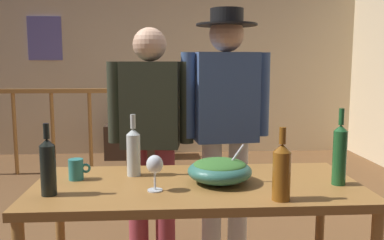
# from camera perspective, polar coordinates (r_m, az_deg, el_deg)

# --- Properties ---
(back_wall) EXTENTS (5.71, 0.10, 2.73)m
(back_wall) POSITION_cam_1_polar(r_m,az_deg,el_deg) (6.11, -4.11, 8.27)
(back_wall) COLOR beige
(back_wall) RESTS_ON ground_plane
(framed_picture) EXTENTS (0.47, 0.03, 0.60)m
(framed_picture) POSITION_cam_1_polar(r_m,az_deg,el_deg) (6.28, -19.47, 10.48)
(framed_picture) COLOR #6864AD
(stair_railing) EXTENTS (2.72, 0.10, 1.06)m
(stair_railing) POSITION_cam_1_polar(r_m,az_deg,el_deg) (5.08, -13.96, -0.00)
(stair_railing) COLOR #9E6B33
(stair_railing) RESTS_ON ground_plane
(tv_console) EXTENTS (0.90, 0.40, 0.47)m
(tv_console) POSITION_cam_1_polar(r_m,az_deg,el_deg) (5.87, -7.34, -2.85)
(tv_console) COLOR #38281E
(tv_console) RESTS_ON ground_plane
(flat_screen_tv) EXTENTS (0.48, 0.12, 0.38)m
(flat_screen_tv) POSITION_cam_1_polar(r_m,az_deg,el_deg) (5.77, -7.44, 1.60)
(flat_screen_tv) COLOR black
(flat_screen_tv) RESTS_ON tv_console
(serving_table) EXTENTS (1.55, 0.71, 0.75)m
(serving_table) POSITION_cam_1_polar(r_m,az_deg,el_deg) (2.04, 0.68, -10.53)
(serving_table) COLOR #9E6B33
(serving_table) RESTS_ON ground_plane
(salad_bowl) EXTENTS (0.31, 0.31, 0.19)m
(salad_bowl) POSITION_cam_1_polar(r_m,az_deg,el_deg) (2.01, 3.81, -6.79)
(salad_bowl) COLOR #337060
(salad_bowl) RESTS_ON serving_table
(wine_glass) EXTENTS (0.08, 0.08, 0.16)m
(wine_glass) POSITION_cam_1_polar(r_m,az_deg,el_deg) (1.88, -5.11, -6.28)
(wine_glass) COLOR silver
(wine_glass) RESTS_ON serving_table
(wine_bottle_dark) EXTENTS (0.07, 0.07, 0.32)m
(wine_bottle_dark) POSITION_cam_1_polar(r_m,az_deg,el_deg) (1.91, -19.09, -5.94)
(wine_bottle_dark) COLOR black
(wine_bottle_dark) RESTS_ON serving_table
(wine_bottle_amber) EXTENTS (0.08, 0.08, 0.31)m
(wine_bottle_amber) POSITION_cam_1_polar(r_m,az_deg,el_deg) (1.79, 12.15, -6.79)
(wine_bottle_amber) COLOR brown
(wine_bottle_amber) RESTS_ON serving_table
(wine_bottle_clear) EXTENTS (0.07, 0.07, 0.32)m
(wine_bottle_clear) POSITION_cam_1_polar(r_m,az_deg,el_deg) (2.14, -8.00, -4.20)
(wine_bottle_clear) COLOR silver
(wine_bottle_clear) RESTS_ON serving_table
(wine_bottle_green) EXTENTS (0.06, 0.06, 0.36)m
(wine_bottle_green) POSITION_cam_1_polar(r_m,az_deg,el_deg) (2.08, 19.54, -4.34)
(wine_bottle_green) COLOR #1E5628
(wine_bottle_green) RESTS_ON serving_table
(mug_teal) EXTENTS (0.11, 0.07, 0.10)m
(mug_teal) POSITION_cam_1_polar(r_m,az_deg,el_deg) (2.14, -15.52, -6.52)
(mug_teal) COLOR teal
(mug_teal) RESTS_ON serving_table
(person_standing_left) EXTENTS (0.55, 0.26, 1.54)m
(person_standing_left) POSITION_cam_1_polar(r_m,az_deg,el_deg) (2.71, -5.67, -1.13)
(person_standing_left) COLOR #9E3842
(person_standing_left) RESTS_ON ground_plane
(person_standing_right) EXTENTS (0.58, 0.39, 1.66)m
(person_standing_right) POSITION_cam_1_polar(r_m,az_deg,el_deg) (2.72, 4.62, 0.85)
(person_standing_right) COLOR beige
(person_standing_right) RESTS_ON ground_plane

